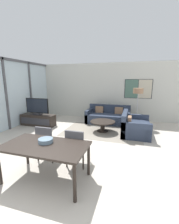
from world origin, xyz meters
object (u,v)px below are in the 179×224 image
Objects in this scene: sofa_side at (133,127)px; dining_chair_centre at (77,145)px; television at (37,107)px; sofa_main at (108,117)px; dining_chair_left at (47,140)px; dining_table at (45,148)px; fruit_bowl at (46,140)px; floor_lamp at (138,93)px; coffee_table at (103,124)px; tv_console at (38,120)px.

dining_chair_centre reaches higher than sofa_side.
television is 3.22m from sofa_main.
dining_chair_left is at bearing 176.89° from dining_chair_centre.
fruit_bowl reaches higher than dining_table.
dining_chair_left and dining_chair_centre have the same top height.
television is 0.55× the size of sofa_main.
dining_chair_left is (-2.03, -2.53, 0.24)m from sofa_side.
fruit_bowl is at bearing 114.76° from dining_table.
floor_lamp is at bearing -4.94° from sofa_main.
sofa_main and sofa_side have the same top height.
sofa_main is 6.81× the size of fruit_bowl.
sofa_main is 4.41m from fruit_bowl.
floor_lamp is at bearing 43.60° from coffee_table.
sofa_main is 4.50m from dining_table.
television is at bearing 127.86° from fruit_bowl.
fruit_bowl is at bearing -52.14° from television.
coffee_table is at bearing 0.71° from tv_console.
sofa_main is at bearing 175.06° from floor_lamp.
sofa_main is 1.70m from sofa_side.
dining_chair_centre reaches higher than dining_table.
sofa_main is 2.24× the size of dining_chair_left.
dining_table is (-0.48, -4.46, 0.39)m from sofa_main.
fruit_bowl is (0.35, -0.57, 0.27)m from dining_chair_left.
coffee_table is at bearing 92.83° from sofa_side.
floor_lamp reaches higher than dining_chair_left.
sofa_main is 2.24× the size of dining_chair_centre.
floor_lamp is (4.13, 1.23, 0.58)m from television.
television reaches higher than fruit_bowl.
dining_table is 1.87× the size of dining_chair_left.
coffee_table is 1.08× the size of dining_chair_left.
sofa_side is 3.25m from dining_chair_left.
television is 0.66× the size of dining_table.
dining_chair_centre is at bearing -3.11° from dining_chair_left.
dining_chair_centre is 0.54× the size of floor_lamp.
television is 1.23× the size of dining_chair_centre.
dining_table is at bearing -111.79° from floor_lamp.
television is at bearing 91.31° from sofa_side.
television is at bearing 129.28° from dining_chair_left.
coffee_table is at bearing 0.70° from television.
television is at bearing -179.30° from coffee_table.
sofa_main is 1.38× the size of sofa_side.
fruit_bowl is at bearing -52.13° from tv_console.
floor_lamp is (1.74, 4.35, 0.77)m from dining_table.
coffee_table is (2.87, 0.04, 0.06)m from tv_console.
coffee_table is (0.00, -1.31, 0.04)m from sofa_main.
dining_chair_centre is at bearing -91.96° from coffee_table.
television reaches higher than tv_console.
tv_console reaches higher than coffee_table.
dining_chair_centre is (-1.23, -2.57, 0.24)m from sofa_side.
coffee_table is (2.87, 0.03, -0.53)m from television.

